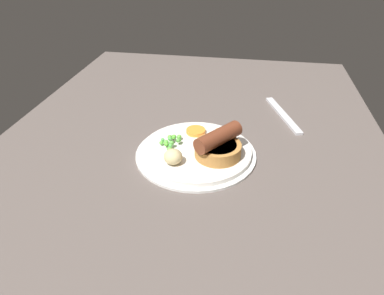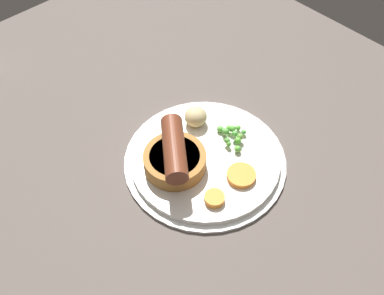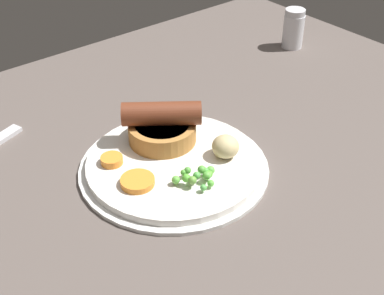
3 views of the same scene
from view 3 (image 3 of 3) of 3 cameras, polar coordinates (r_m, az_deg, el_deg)
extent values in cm
cube|color=#564C47|center=(63.24, -3.68, -5.64)|extent=(110.00, 80.00, 3.00)
cylinder|color=silver|center=(65.12, -1.94, -2.19)|extent=(23.06, 23.06, 0.50)
cylinder|color=silver|center=(64.84, -1.94, -1.87)|extent=(21.21, 21.21, 1.40)
cylinder|color=#AD7538|center=(67.31, -3.19, 1.67)|extent=(8.56, 8.56, 2.45)
cylinder|color=#33190C|center=(66.72, -3.22, 2.43)|extent=(6.85, 6.85, 0.30)
cylinder|color=brown|center=(65.85, -3.26, 3.63)|extent=(9.58, 8.27, 2.98)
sphere|color=#67A23F|center=(59.67, 0.04, -3.52)|extent=(0.98, 0.98, 0.98)
sphere|color=#55A83F|center=(61.15, 1.04, -2.38)|extent=(0.98, 0.98, 0.98)
sphere|color=#53B94D|center=(61.49, 1.45, -2.47)|extent=(0.73, 0.73, 0.73)
sphere|color=#58B136|center=(60.85, 1.81, -2.86)|extent=(0.89, 0.89, 0.89)
sphere|color=#57B636|center=(60.00, -0.61, -3.29)|extent=(0.99, 0.99, 0.99)
sphere|color=#58B73E|center=(59.94, 2.02, -3.84)|extent=(0.80, 0.80, 0.80)
sphere|color=#5EB442|center=(60.38, -1.74, -3.47)|extent=(0.96, 0.96, 0.96)
sphere|color=#56B64E|center=(59.38, 1.23, -4.30)|extent=(0.75, 0.75, 0.75)
sphere|color=#52A23D|center=(61.20, -0.47, -2.46)|extent=(0.83, 0.83, 0.83)
sphere|color=#5AB33F|center=(60.42, 1.58, -3.02)|extent=(0.99, 0.99, 0.99)
sphere|color=#51A039|center=(61.17, -0.91, -2.68)|extent=(0.72, 0.72, 0.72)
sphere|color=#56B44B|center=(60.10, 0.51, -2.97)|extent=(0.84, 0.84, 0.84)
sphere|color=#5BAD42|center=(62.08, 1.99, -2.43)|extent=(0.99, 0.99, 0.99)
ellipsoid|color=#CCB77F|center=(64.43, 3.59, 0.11)|extent=(4.18, 4.21, 2.79)
cylinder|color=orange|center=(60.91, -5.83, -3.62)|extent=(4.04, 4.04, 0.76)
cylinder|color=orange|center=(64.40, -8.55, -1.32)|extent=(2.99, 2.99, 0.91)
cylinder|color=silver|center=(96.05, 10.74, 12.10)|extent=(3.60, 3.60, 5.80)
cylinder|color=silver|center=(94.80, 10.97, 13.98)|extent=(3.42, 3.42, 1.00)
camera|label=1|loc=(0.99, 23.97, 31.20)|focal=32.00mm
camera|label=2|loc=(0.69, -43.87, 35.54)|focal=40.00mm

